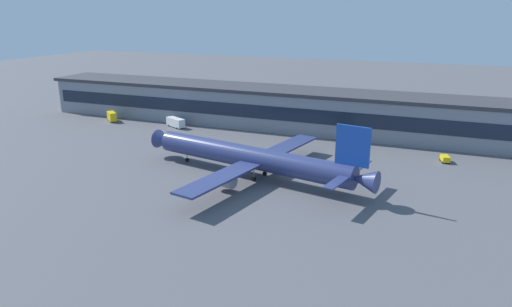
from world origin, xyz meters
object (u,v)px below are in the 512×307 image
traffic_cone_0 (222,184)px  fuel_truck (175,122)px  airliner (253,158)px  stair_truck (112,116)px  baggage_tug (445,159)px

traffic_cone_0 → fuel_truck: bearing=131.5°
airliner → stair_truck: airliner is taller
baggage_tug → fuel_truck: size_ratio=0.46×
airliner → baggage_tug: size_ratio=16.36×
airliner → fuel_truck: airliner is taller
stair_truck → baggage_tug: size_ratio=1.54×
fuel_truck → traffic_cone_0: 63.37m
fuel_truck → traffic_cone_0: size_ratio=14.74×
baggage_tug → stair_truck: bearing=177.0°
baggage_tug → traffic_cone_0: size_ratio=6.73×
airliner → traffic_cone_0: (-4.77, -8.63, -4.84)m
baggage_tug → fuel_truck: (-92.28, 7.32, 0.80)m
stair_truck → traffic_cone_0: bearing=-33.6°
airliner → baggage_tug: 55.50m
airliner → baggage_tug: airliner is taller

